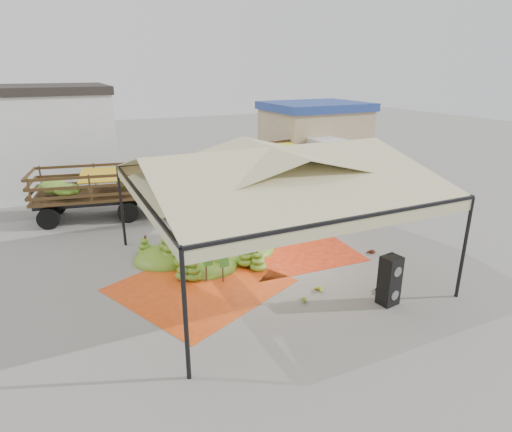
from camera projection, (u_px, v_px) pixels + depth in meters
name	position (u px, v px, depth m)	size (l,w,h in m)	color
ground	(270.00, 267.00, 14.16)	(90.00, 90.00, 0.00)	slate
canopy_tent	(271.00, 170.00, 13.07)	(8.10, 8.10, 4.00)	black
building_tan	(314.00, 133.00, 28.61)	(6.30, 5.30, 4.10)	tan
tarp_left	(200.00, 285.00, 12.99)	(4.40, 4.19, 0.01)	#EE4916
tarp_right	(288.00, 246.00, 15.81)	(4.19, 4.40, 0.01)	#EB5916
banana_heap	(209.00, 241.00, 14.91)	(5.14, 4.23, 1.10)	#3E7718
hand_yellow_a	(393.00, 299.00, 12.04)	(0.40, 0.33, 0.18)	gold
hand_yellow_b	(317.00, 289.00, 12.57)	(0.44, 0.36, 0.20)	gold
hand_red_a	(377.00, 289.00, 12.55)	(0.42, 0.35, 0.19)	#572E13
hand_red_b	(370.00, 252.00, 15.10)	(0.44, 0.36, 0.20)	#5D2615
hand_green	(301.00, 298.00, 12.08)	(0.40, 0.32, 0.18)	#53841B
hanging_bunches	(295.00, 202.00, 12.24)	(4.74, 0.24, 0.20)	#5B821B
speaker_stack	(390.00, 280.00, 11.78)	(0.57, 0.52, 1.43)	black
banana_leaves	(218.00, 286.00, 12.93)	(0.96, 1.36, 3.70)	#32721E
vendor	(219.00, 218.00, 15.95)	(0.68, 0.45, 1.87)	gray
truck_left	(120.00, 185.00, 18.67)	(6.83, 3.38, 2.24)	#482D18
truck_right	(295.00, 156.00, 24.78)	(6.72, 2.80, 2.25)	#4F281A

